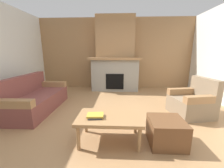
{
  "coord_description": "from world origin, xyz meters",
  "views": [
    {
      "loc": [
        0.13,
        -2.66,
        1.39
      ],
      "look_at": [
        -0.03,
        0.76,
        0.62
      ],
      "focal_mm": 22.27,
      "sensor_mm": 36.0,
      "label": 1
    }
  ],
  "objects_px": {
    "fireplace": "(115,59)",
    "coffee_table": "(110,119)",
    "armchair": "(193,102)",
    "couch": "(35,99)",
    "ottoman": "(166,132)"
  },
  "relations": [
    {
      "from": "ottoman",
      "to": "armchair",
      "type": "bearing_deg",
      "value": 49.11
    },
    {
      "from": "fireplace",
      "to": "coffee_table",
      "type": "xyz_separation_m",
      "value": [
        0.0,
        -3.28,
        -0.79
      ]
    },
    {
      "from": "couch",
      "to": "coffee_table",
      "type": "bearing_deg",
      "value": -31.03
    },
    {
      "from": "coffee_table",
      "to": "ottoman",
      "type": "xyz_separation_m",
      "value": [
        0.88,
        -0.02,
        -0.18
      ]
    },
    {
      "from": "armchair",
      "to": "couch",
      "type": "bearing_deg",
      "value": 178.55
    },
    {
      "from": "couch",
      "to": "ottoman",
      "type": "height_order",
      "value": "couch"
    },
    {
      "from": "coffee_table",
      "to": "ottoman",
      "type": "relative_size",
      "value": 1.92
    },
    {
      "from": "fireplace",
      "to": "couch",
      "type": "xyz_separation_m",
      "value": [
        -1.92,
        -2.13,
        -0.88
      ]
    },
    {
      "from": "couch",
      "to": "ottoman",
      "type": "relative_size",
      "value": 3.48
    },
    {
      "from": "fireplace",
      "to": "ottoman",
      "type": "distance_m",
      "value": 3.55
    },
    {
      "from": "armchair",
      "to": "fireplace",
      "type": "bearing_deg",
      "value": 129.3
    },
    {
      "from": "couch",
      "to": "armchair",
      "type": "distance_m",
      "value": 3.74
    },
    {
      "from": "fireplace",
      "to": "armchair",
      "type": "bearing_deg",
      "value": -50.7
    },
    {
      "from": "couch",
      "to": "armchair",
      "type": "bearing_deg",
      "value": -1.45
    },
    {
      "from": "fireplace",
      "to": "couch",
      "type": "distance_m",
      "value": 3.0
    }
  ]
}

